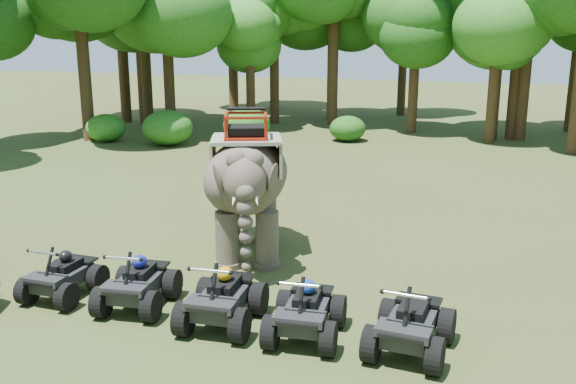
# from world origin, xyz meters

# --- Properties ---
(ground) EXTENTS (110.00, 110.00, 0.00)m
(ground) POSITION_xyz_m (0.00, 0.00, 0.00)
(ground) COLOR #47381E
(ground) RESTS_ON ground
(elephant) EXTENTS (3.32, 4.70, 3.62)m
(elephant) POSITION_xyz_m (-1.31, 1.92, 1.81)
(elephant) COLOR brown
(elephant) RESTS_ON ground
(atv_0) EXTENTS (1.21, 1.65, 1.22)m
(atv_0) POSITION_xyz_m (-4.03, -1.78, 0.61)
(atv_0) COLOR black
(atv_0) RESTS_ON ground
(atv_1) EXTENTS (1.50, 1.92, 1.31)m
(atv_1) POSITION_xyz_m (-2.26, -1.72, 0.66)
(atv_1) COLOR black
(atv_1) RESTS_ON ground
(atv_2) EXTENTS (1.49, 1.96, 1.38)m
(atv_2) POSITION_xyz_m (-0.30, -1.89, 0.69)
(atv_2) COLOR black
(atv_2) RESTS_ON ground
(atv_3) EXTENTS (1.46, 1.89, 1.32)m
(atv_3) POSITION_xyz_m (1.37, -1.89, 0.66)
(atv_3) COLOR black
(atv_3) RESTS_ON ground
(atv_4) EXTENTS (1.47, 1.93, 1.36)m
(atv_4) POSITION_xyz_m (3.28, -1.83, 0.68)
(atv_4) COLOR black
(atv_4) RESTS_ON ground
(tree_0) EXTENTS (5.22, 5.22, 7.46)m
(tree_0) POSITION_xyz_m (0.00, 22.25, 3.73)
(tree_0) COLOR #195114
(tree_0) RESTS_ON ground
(tree_1) EXTENTS (4.57, 4.57, 6.53)m
(tree_1) POSITION_xyz_m (4.06, 20.42, 3.27)
(tree_1) COLOR #195114
(tree_1) RESTS_ON ground
(tree_25) EXTENTS (6.91, 6.91, 9.87)m
(tree_25) POSITION_xyz_m (-14.99, 14.73, 4.94)
(tree_25) COLOR #195114
(tree_25) RESTS_ON ground
(tree_26) EXTENTS (6.08, 6.08, 8.69)m
(tree_26) POSITION_xyz_m (-12.17, 18.01, 4.34)
(tree_26) COLOR #195114
(tree_26) RESTS_ON ground
(tree_27) EXTENTS (4.59, 4.59, 6.56)m
(tree_27) POSITION_xyz_m (-8.63, 20.66, 3.28)
(tree_27) COLOR #195114
(tree_27) RESTS_ON ground
(tree_28) EXTENTS (6.72, 6.72, 9.60)m
(tree_28) POSITION_xyz_m (-4.73, 23.47, 4.80)
(tree_28) COLOR #195114
(tree_28) RESTS_ON ground
(tree_29) EXTENTS (5.65, 5.65, 8.08)m
(tree_29) POSITION_xyz_m (-10.59, 29.99, 4.04)
(tree_29) COLOR #195114
(tree_29) RESTS_ON ground
(tree_30) EXTENTS (5.15, 5.15, 7.35)m
(tree_30) POSITION_xyz_m (-1.59, 28.82, 3.68)
(tree_30) COLOR #195114
(tree_30) RESTS_ON ground
(tree_31) EXTENTS (7.24, 7.24, 10.34)m
(tree_31) POSITION_xyz_m (-16.60, 20.72, 5.17)
(tree_31) COLOR #195114
(tree_31) RESTS_ON ground
(tree_32) EXTENTS (5.46, 5.46, 7.80)m
(tree_32) POSITION_xyz_m (-8.10, 23.07, 3.90)
(tree_32) COLOR #195114
(tree_32) RESTS_ON ground
(tree_33) EXTENTS (6.85, 6.85, 9.79)m
(tree_33) POSITION_xyz_m (-14.82, 20.21, 4.89)
(tree_33) COLOR #195114
(tree_33) RESTS_ON ground
(tree_36) EXTENTS (6.86, 6.86, 9.80)m
(tree_36) POSITION_xyz_m (-15.18, 20.39, 4.90)
(tree_36) COLOR #195114
(tree_36) RESTS_ON ground
(tree_38) EXTENTS (5.98, 5.98, 8.54)m
(tree_38) POSITION_xyz_m (-5.44, 25.99, 4.27)
(tree_38) COLOR #195114
(tree_38) RESTS_ON ground
(tree_40) EXTENTS (7.47, 7.47, 10.67)m
(tree_40) POSITION_xyz_m (5.08, 21.80, 5.34)
(tree_40) COLOR #195114
(tree_40) RESTS_ON ground
(tree_41) EXTENTS (7.33, 7.33, 10.47)m
(tree_41) POSITION_xyz_m (4.09, 21.45, 5.23)
(tree_41) COLOR #195114
(tree_41) RESTS_ON ground
(tree_42) EXTENTS (7.25, 7.25, 10.36)m
(tree_42) POSITION_xyz_m (-12.44, 27.17, 5.18)
(tree_42) COLOR #195114
(tree_42) RESTS_ON ground
(tree_43) EXTENTS (5.68, 5.68, 8.11)m
(tree_43) POSITION_xyz_m (5.48, 21.56, 4.05)
(tree_43) COLOR #195114
(tree_43) RESTS_ON ground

